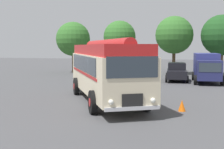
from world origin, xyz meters
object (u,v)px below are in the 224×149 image
Objects in this scene: vintage_bus at (106,68)px; traffic_cone at (182,106)px; car_mid_left at (177,72)px; car_near_left at (142,71)px; box_van at (207,67)px.

traffic_cone is (4.27, -1.72, -1.62)m from vintage_bus.
car_near_left is at bearing -168.75° from car_mid_left.
vintage_bus is 12.87m from box_van.
box_van reaches higher than car_mid_left.
box_van is at bearing 2.27° from car_near_left.
box_van is (6.04, 11.35, -0.53)m from vintage_bus.
vintage_bus reaches higher than car_near_left.
traffic_cone is (3.81, -12.85, -0.57)m from car_near_left.
box_van is at bearing -8.40° from car_mid_left.
vintage_bus is at bearing -92.33° from car_near_left.
car_near_left is 3.08m from car_mid_left.
car_near_left is 5.61m from box_van.
vintage_bus is 11.19m from car_near_left.
vintage_bus is at bearing -118.01° from box_van.
traffic_cone is (-1.77, -13.07, -1.09)m from box_van.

